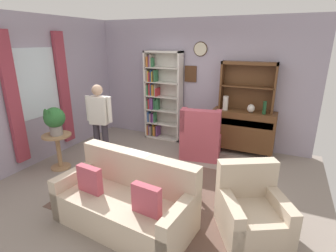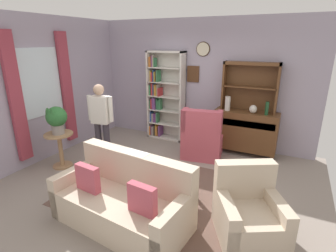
% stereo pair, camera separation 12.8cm
% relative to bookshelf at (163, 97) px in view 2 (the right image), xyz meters
% --- Properties ---
extents(ground_plane, '(5.40, 4.60, 0.02)m').
position_rel_bookshelf_xyz_m(ground_plane, '(0.89, -1.94, -1.03)').
color(ground_plane, gray).
extents(wall_back, '(5.00, 0.09, 2.80)m').
position_rel_bookshelf_xyz_m(wall_back, '(0.89, 0.19, 0.38)').
color(wall_back, '#A399AD').
rests_on(wall_back, ground_plane).
extents(wall_left, '(0.16, 4.20, 2.80)m').
position_rel_bookshelf_xyz_m(wall_left, '(-1.62, -1.96, 0.38)').
color(wall_left, '#A399AD').
rests_on(wall_left, ground_plane).
extents(area_rug, '(2.80, 2.19, 0.01)m').
position_rel_bookshelf_xyz_m(area_rug, '(1.09, -2.24, -1.02)').
color(area_rug, brown).
rests_on(area_rug, ground_plane).
extents(bookshelf, '(0.90, 0.30, 2.10)m').
position_rel_bookshelf_xyz_m(bookshelf, '(0.00, 0.00, 0.00)').
color(bookshelf, silver).
rests_on(bookshelf, ground_plane).
extents(sideboard, '(1.30, 0.45, 0.92)m').
position_rel_bookshelf_xyz_m(sideboard, '(2.00, -0.08, -0.51)').
color(sideboard, brown).
rests_on(sideboard, ground_plane).
extents(sideboard_hutch, '(1.10, 0.26, 1.00)m').
position_rel_bookshelf_xyz_m(sideboard_hutch, '(2.00, 0.03, 0.54)').
color(sideboard_hutch, brown).
rests_on(sideboard_hutch, sideboard).
extents(vase_tall, '(0.11, 0.11, 0.30)m').
position_rel_bookshelf_xyz_m(vase_tall, '(1.61, -0.16, 0.05)').
color(vase_tall, beige).
rests_on(vase_tall, sideboard).
extents(vase_round, '(0.15, 0.15, 0.17)m').
position_rel_bookshelf_xyz_m(vase_round, '(2.13, -0.15, -0.02)').
color(vase_round, beige).
rests_on(vase_round, sideboard).
extents(bottle_wine, '(0.07, 0.07, 0.27)m').
position_rel_bookshelf_xyz_m(bottle_wine, '(2.39, -0.17, 0.03)').
color(bottle_wine, '#194223').
rests_on(bottle_wine, sideboard).
extents(couch_floral, '(1.88, 1.03, 0.90)m').
position_rel_bookshelf_xyz_m(couch_floral, '(1.02, -3.10, -0.71)').
color(couch_floral, beige).
rests_on(couch_floral, ground_plane).
extents(armchair_floral, '(1.03, 1.04, 0.88)m').
position_rel_bookshelf_xyz_m(armchair_floral, '(2.53, -2.63, -0.73)').
color(armchair_floral, beige).
rests_on(armchair_floral, ground_plane).
extents(wingback_chair, '(0.90, 0.91, 1.05)m').
position_rel_bookshelf_xyz_m(wingback_chair, '(1.26, -0.68, -0.64)').
color(wingback_chair, '#B74C5B').
rests_on(wingback_chair, ground_plane).
extents(plant_stand, '(0.52, 0.52, 0.67)m').
position_rel_bookshelf_xyz_m(plant_stand, '(-1.01, -2.29, -0.61)').
color(plant_stand, '#A87F56').
rests_on(plant_stand, ground_plane).
extents(potted_plant_large, '(0.37, 0.37, 0.52)m').
position_rel_bookshelf_xyz_m(potted_plant_large, '(-1.00, -2.30, -0.05)').
color(potted_plant_large, gray).
rests_on(potted_plant_large, plant_stand).
extents(person_reading, '(0.53, 0.26, 1.56)m').
position_rel_bookshelf_xyz_m(person_reading, '(-0.41, -1.78, -0.11)').
color(person_reading, '#38333D').
rests_on(person_reading, ground_plane).
extents(coffee_table, '(0.80, 0.50, 0.42)m').
position_rel_bookshelf_xyz_m(coffee_table, '(1.29, -2.38, -0.67)').
color(coffee_table, brown).
rests_on(coffee_table, ground_plane).
extents(book_stack, '(0.22, 0.15, 0.07)m').
position_rel_bookshelf_xyz_m(book_stack, '(1.24, -2.42, -0.57)').
color(book_stack, '#3F3833').
rests_on(book_stack, coffee_table).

